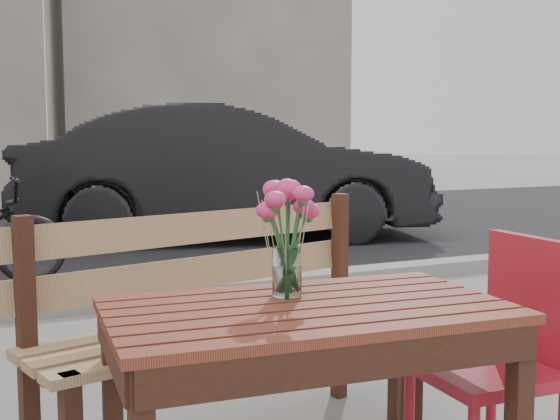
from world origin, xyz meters
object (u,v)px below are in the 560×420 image
red_chair (506,348)px  main_vase (287,224)px  parked_car (227,173)px  main_table (307,344)px

red_chair → main_vase: bearing=-100.2°
main_vase → parked_car: parked_car is taller
main_table → red_chair: 0.72m
main_vase → parked_car: (2.04, 5.88, -0.16)m
red_chair → main_vase: (-0.72, 0.17, 0.44)m
parked_car → main_table: bearing=176.0°
red_chair → main_vase: size_ratio=2.41×
main_table → parked_car: size_ratio=0.26×
red_chair → main_vase: 0.86m
main_table → parked_car: bearing=76.3°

